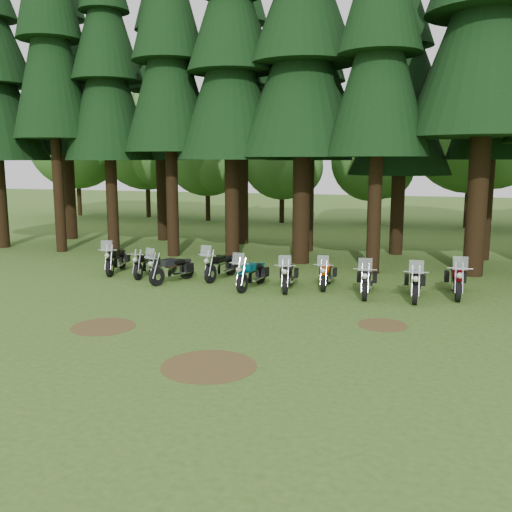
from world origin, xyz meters
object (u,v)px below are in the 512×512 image
object	(u,v)px
motorcycle_8	(415,284)
motorcycle_7	(366,281)
motorcycle_2	(172,270)
motorcycle_9	(457,281)
motorcycle_1	(146,265)
motorcycle_5	(288,276)
motorcycle_3	(221,267)
motorcycle_6	(326,275)
motorcycle_0	(116,261)
motorcycle_4	(251,275)

from	to	relation	value
motorcycle_8	motorcycle_7	bearing A→B (deg)	177.41
motorcycle_2	motorcycle_9	world-z (taller)	motorcycle_9
motorcycle_7	motorcycle_1	bearing A→B (deg)	171.62
motorcycle_5	motorcycle_9	bearing A→B (deg)	-1.07
motorcycle_7	motorcycle_8	xyz separation A→B (m)	(1.63, -0.01, 0.01)
motorcycle_3	motorcycle_6	xyz separation A→B (m)	(4.21, -0.21, -0.05)
motorcycle_0	motorcycle_2	bearing A→B (deg)	-32.16
motorcycle_2	motorcycle_4	world-z (taller)	motorcycle_4
motorcycle_3	motorcycle_5	distance (m)	3.10
motorcycle_5	motorcycle_1	bearing A→B (deg)	165.25
motorcycle_5	motorcycle_6	size ratio (longest dim) A/B	1.06
motorcycle_4	motorcycle_5	distance (m)	1.32
motorcycle_6	motorcycle_7	bearing A→B (deg)	-31.59
motorcycle_4	motorcycle_9	world-z (taller)	motorcycle_9
motorcycle_3	motorcycle_6	distance (m)	4.22
motorcycle_5	motorcycle_6	world-z (taller)	motorcycle_5
motorcycle_2	motorcycle_6	world-z (taller)	motorcycle_2
motorcycle_1	motorcycle_6	size ratio (longest dim) A/B	1.02
motorcycle_8	motorcycle_2	bearing A→B (deg)	178.10
motorcycle_0	motorcycle_1	size ratio (longest dim) A/B	1.09
motorcycle_4	motorcycle_6	distance (m)	2.75
motorcycle_7	motorcycle_8	world-z (taller)	motorcycle_8
motorcycle_1	motorcycle_4	size ratio (longest dim) A/B	0.94
motorcycle_1	motorcycle_4	bearing A→B (deg)	-16.46
motorcycle_8	motorcycle_9	distance (m)	1.59
motorcycle_4	motorcycle_9	size ratio (longest dim) A/B	0.94
motorcycle_2	motorcycle_5	xyz separation A→B (m)	(4.52, 0.13, -0.01)
motorcycle_1	motorcycle_6	distance (m)	7.32
motorcycle_0	motorcycle_7	distance (m)	10.40
motorcycle_2	motorcycle_1	bearing A→B (deg)	173.03
motorcycle_3	motorcycle_4	distance (m)	2.02
motorcycle_0	motorcycle_9	bearing A→B (deg)	-14.19
motorcycle_4	motorcycle_8	distance (m)	5.75
motorcycle_2	motorcycle_4	size ratio (longest dim) A/B	0.96
motorcycle_3	motorcycle_9	bearing A→B (deg)	7.30
motorcycle_1	motorcycle_9	distance (m)	11.84
motorcycle_6	motorcycle_9	xyz separation A→B (m)	(4.52, 0.00, 0.07)
motorcycle_1	motorcycle_6	xyz separation A→B (m)	(7.32, 0.12, -0.00)
motorcycle_4	motorcycle_6	bearing A→B (deg)	27.35
motorcycle_5	motorcycle_6	bearing A→B (deg)	22.43
motorcycle_3	motorcycle_5	xyz separation A→B (m)	(2.94, -0.97, -0.02)
motorcycle_1	motorcycle_7	xyz separation A→B (m)	(8.86, -0.71, 0.04)
motorcycle_4	motorcycle_8	size ratio (longest dim) A/B	0.98
motorcycle_1	motorcycle_0	bearing A→B (deg)	164.87
motorcycle_1	motorcycle_5	distance (m)	6.09
motorcycle_2	motorcycle_4	distance (m)	3.22
motorcycle_7	motorcycle_9	distance (m)	3.09
motorcycle_2	motorcycle_5	bearing A→B (deg)	21.49
motorcycle_0	motorcycle_2	distance (m)	3.18
motorcycle_3	motorcycle_7	size ratio (longest dim) A/B	1.00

